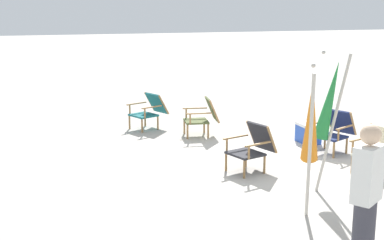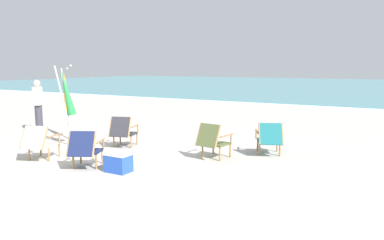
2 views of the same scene
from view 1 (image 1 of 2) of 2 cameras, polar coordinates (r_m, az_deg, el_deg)
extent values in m
plane|color=#B2AAA0|center=(9.56, 9.08, -4.46)|extent=(80.00, 80.00, 0.00)
cube|color=#515B33|center=(11.20, 0.44, -0.11)|extent=(0.58, 0.55, 0.04)
cube|color=#515B33|center=(11.21, 2.16, 1.14)|extent=(0.52, 0.30, 0.49)
cylinder|color=olive|center=(10.98, -0.48, -1.23)|extent=(0.04, 0.04, 0.32)
cylinder|color=olive|center=(11.43, -0.82, -0.68)|extent=(0.04, 0.04, 0.32)
cylinder|color=olive|center=(11.05, 1.74, -1.15)|extent=(0.04, 0.04, 0.32)
cylinder|color=olive|center=(11.50, 1.31, -0.61)|extent=(0.04, 0.04, 0.32)
cube|color=olive|center=(10.89, 0.78, 0.70)|extent=(0.11, 0.53, 0.02)
cylinder|color=olive|center=(10.88, -0.20, 0.10)|extent=(0.04, 0.04, 0.22)
cube|color=olive|center=(11.43, 0.31, 1.27)|extent=(0.11, 0.53, 0.02)
cylinder|color=olive|center=(11.42, -0.62, 0.70)|extent=(0.04, 0.04, 0.22)
cylinder|color=olive|center=(10.97, 2.42, 0.88)|extent=(0.07, 0.24, 0.49)
cylinder|color=olive|center=(11.46, 1.92, 1.38)|extent=(0.07, 0.24, 0.49)
cube|color=#19234C|center=(10.24, 14.48, -1.72)|extent=(0.68, 0.66, 0.04)
cube|color=#19234C|center=(10.49, 15.61, -0.17)|extent=(0.57, 0.47, 0.47)
cylinder|color=olive|center=(9.98, 14.89, -3.06)|extent=(0.04, 0.04, 0.32)
cylinder|color=olive|center=(10.22, 12.67, -2.58)|extent=(0.04, 0.04, 0.32)
cylinder|color=olive|center=(10.34, 16.17, -2.60)|extent=(0.04, 0.04, 0.32)
cylinder|color=olive|center=(10.57, 13.99, -2.15)|extent=(0.04, 0.04, 0.32)
cube|color=olive|center=(10.06, 15.95, -0.76)|extent=(0.27, 0.49, 0.02)
cylinder|color=olive|center=(9.93, 15.35, -1.55)|extent=(0.04, 0.04, 0.22)
cube|color=olive|center=(10.35, 13.30, -0.26)|extent=(0.27, 0.49, 0.02)
cylinder|color=olive|center=(10.22, 12.68, -1.02)|extent=(0.04, 0.04, 0.22)
cylinder|color=olive|center=(10.36, 16.81, -0.39)|extent=(0.16, 0.27, 0.48)
cylinder|color=olive|center=(10.62, 14.44, 0.05)|extent=(0.16, 0.27, 0.48)
cube|color=#28282D|center=(8.85, 5.71, -3.59)|extent=(0.64, 0.62, 0.04)
cube|color=#28282D|center=(9.02, 7.43, -1.78)|extent=(0.55, 0.39, 0.49)
cylinder|color=olive|center=(8.59, 5.60, -5.19)|extent=(0.04, 0.04, 0.32)
cylinder|color=olive|center=(8.94, 3.65, -4.46)|extent=(0.04, 0.04, 0.32)
cylinder|color=olive|center=(8.87, 7.74, -4.69)|extent=(0.04, 0.04, 0.32)
cylinder|color=olive|center=(9.20, 5.77, -4.00)|extent=(0.04, 0.04, 0.32)
cube|color=olive|center=(8.60, 7.05, -2.57)|extent=(0.20, 0.51, 0.02)
cylinder|color=olive|center=(8.51, 6.09, -3.48)|extent=(0.04, 0.04, 0.22)
cube|color=olive|center=(9.01, 4.68, -1.82)|extent=(0.20, 0.51, 0.02)
cylinder|color=olive|center=(8.93, 3.73, -2.68)|extent=(0.04, 0.04, 0.22)
cylinder|color=olive|center=(8.83, 8.54, -2.11)|extent=(0.12, 0.26, 0.49)
cylinder|color=olive|center=(9.20, 6.37, -1.47)|extent=(0.12, 0.26, 0.49)
cube|color=#196066|center=(11.84, -5.20, 0.52)|extent=(0.67, 0.65, 0.04)
cube|color=#196066|center=(12.02, -3.79, 1.81)|extent=(0.57, 0.48, 0.47)
cylinder|color=olive|center=(11.57, -5.35, -0.58)|extent=(0.04, 0.04, 0.32)
cylinder|color=olive|center=(11.94, -6.68, -0.20)|extent=(0.04, 0.04, 0.32)
cylinder|color=olive|center=(11.82, -3.67, -0.27)|extent=(0.04, 0.04, 0.32)
cylinder|color=olive|center=(12.18, -5.02, 0.09)|extent=(0.04, 0.04, 0.32)
cube|color=olive|center=(11.59, -4.32, 1.38)|extent=(0.25, 0.49, 0.02)
cylinder|color=olive|center=(11.50, -5.05, 0.73)|extent=(0.04, 0.04, 0.22)
cube|color=olive|center=(12.03, -5.94, 1.76)|extent=(0.25, 0.49, 0.02)
cylinder|color=olive|center=(11.95, -6.66, 1.13)|extent=(0.04, 0.04, 0.22)
cylinder|color=olive|center=(11.82, -3.03, 1.64)|extent=(0.16, 0.29, 0.47)
cylinder|color=olive|center=(12.22, -4.52, 1.97)|extent=(0.16, 0.29, 0.47)
cube|color=beige|center=(9.17, 18.75, -3.64)|extent=(0.65, 0.62, 0.04)
cylinder|color=olive|center=(8.91, 19.09, -5.19)|extent=(0.04, 0.04, 0.32)
cylinder|color=olive|center=(9.17, 16.71, -4.53)|extent=(0.04, 0.04, 0.32)
cylinder|color=olive|center=(9.51, 18.30, -4.04)|extent=(0.04, 0.04, 0.32)
cylinder|color=olive|center=(8.85, 19.64, -3.53)|extent=(0.04, 0.04, 0.22)
cube|color=olive|center=(9.28, 17.52, -1.95)|extent=(0.21, 0.51, 0.02)
cylinder|color=olive|center=(9.16, 16.77, -2.80)|extent=(0.04, 0.04, 0.22)
cylinder|color=olive|center=(9.54, 18.90, -1.62)|extent=(0.13, 0.29, 0.47)
cylinder|color=#B7B2A8|center=(6.70, 12.46, -3.12)|extent=(0.66, 0.39, 2.00)
cone|color=orange|center=(6.73, 12.59, 0.00)|extent=(0.62, 0.47, 1.16)
sphere|color=#B7B2A8|center=(6.85, 12.83, 5.68)|extent=(0.06, 0.06, 0.06)
cylinder|color=#B7B2A8|center=(7.94, 14.80, -0.51)|extent=(0.34, 0.32, 2.07)
cone|color=#23843D|center=(7.88, 14.47, 2.10)|extent=(0.46, 0.45, 1.18)
sphere|color=#B7B2A8|center=(7.83, 13.86, 7.03)|extent=(0.06, 0.06, 0.06)
cube|color=white|center=(5.43, 18.24, -5.48)|extent=(0.36, 0.39, 0.56)
sphere|color=beige|center=(5.33, 18.52, -1.48)|extent=(0.20, 0.20, 0.20)
cube|color=blue|center=(10.95, 12.28, -1.50)|extent=(0.48, 0.34, 0.34)
cube|color=white|center=(10.91, 12.33, -0.48)|extent=(0.49, 0.35, 0.06)
camera|label=2|loc=(17.68, 20.85, 9.41)|focal=35.00mm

